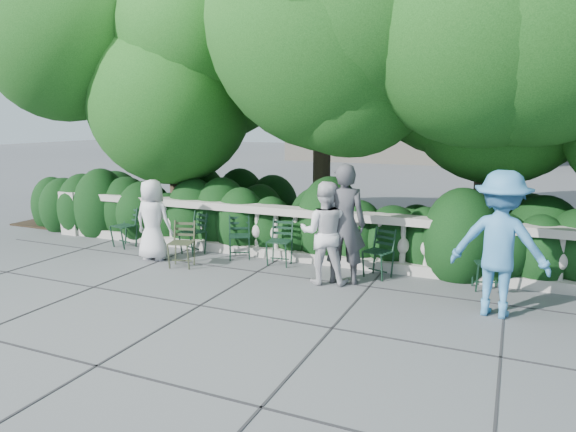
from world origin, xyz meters
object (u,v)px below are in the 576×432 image
at_px(chair_weathered, 179,269).
at_px(chair_c, 277,267).
at_px(chair_b, 119,248).
at_px(person_businessman, 153,220).
at_px(person_woman_grey, 344,224).
at_px(person_casual_man, 325,233).
at_px(person_older_blue, 500,244).
at_px(chair_d, 240,261).
at_px(chair_a, 188,255).
at_px(chair_f, 373,279).
at_px(chair_e, 488,292).

bearing_deg(chair_weathered, chair_c, 12.80).
xyz_separation_m(chair_b, person_businessman, (1.21, -0.38, 0.76)).
relative_size(person_woman_grey, person_casual_man, 1.17).
bearing_deg(person_older_blue, chair_d, -4.67).
distance_m(chair_a, chair_weathered, 0.94).
xyz_separation_m(person_businessman, person_casual_man, (3.43, -0.02, 0.07)).
xyz_separation_m(chair_b, chair_d, (2.75, 0.19, 0.00)).
relative_size(chair_c, person_older_blue, 0.42).
xyz_separation_m(chair_f, person_casual_man, (-0.69, -0.50, 0.83)).
bearing_deg(chair_c, chair_f, -6.02).
height_order(chair_c, person_casual_man, person_casual_man).
height_order(person_businessman, person_older_blue, person_older_blue).
height_order(chair_f, person_older_blue, person_older_blue).
height_order(chair_a, chair_e, same).
bearing_deg(person_woman_grey, person_businessman, -11.03).
relative_size(chair_c, chair_e, 1.00).
bearing_deg(person_businessman, chair_b, -20.05).
relative_size(chair_b, person_older_blue, 0.42).
relative_size(chair_e, chair_weathered, 1.00).
height_order(chair_e, person_businessman, person_businessman).
distance_m(chair_f, chair_weathered, 3.41).
height_order(chair_b, chair_c, same).
bearing_deg(chair_d, chair_c, -36.07).
distance_m(chair_b, chair_e, 7.13).
bearing_deg(person_casual_man, chair_f, -157.65).
height_order(chair_b, person_casual_man, person_casual_man).
distance_m(person_businessman, person_casual_man, 3.43).
height_order(chair_c, chair_weathered, same).
relative_size(chair_d, person_businessman, 0.55).
bearing_deg(person_woman_grey, person_casual_man, 10.29).
height_order(person_casual_man, person_older_blue, person_older_blue).
bearing_deg(chair_e, person_casual_man, 177.37).
relative_size(chair_e, person_woman_grey, 0.43).
xyz_separation_m(chair_f, person_businessman, (-4.12, -0.48, 0.76)).
distance_m(person_woman_grey, person_casual_man, 0.34).
xyz_separation_m(chair_c, chair_d, (-0.82, 0.10, 0.00)).
bearing_deg(chair_f, chair_b, -160.95).
distance_m(chair_d, person_casual_man, 2.16).
relative_size(chair_a, chair_d, 1.00).
bearing_deg(chair_f, person_older_blue, -5.69).
distance_m(chair_f, person_businessman, 4.22).
xyz_separation_m(chair_e, person_casual_man, (-2.48, -0.57, 0.83)).
bearing_deg(person_woman_grey, chair_b, -15.84).
distance_m(chair_e, chair_weathered, 5.18).
height_order(person_businessman, person_woman_grey, person_woman_grey).
relative_size(chair_b, chair_e, 1.00).
bearing_deg(person_older_blue, person_woman_grey, -4.23).
distance_m(chair_b, person_casual_man, 4.74).
bearing_deg(chair_b, chair_d, 16.94).
bearing_deg(chair_f, chair_e, 20.28).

